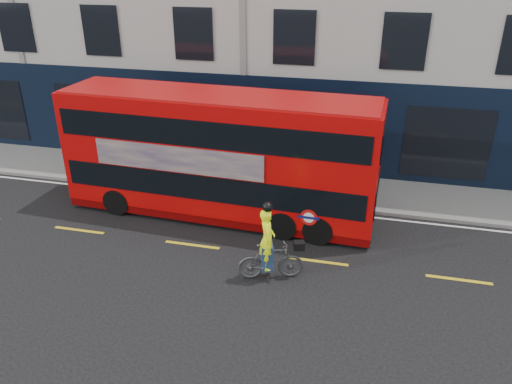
% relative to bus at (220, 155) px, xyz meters
% --- Properties ---
extents(ground, '(120.00, 120.00, 0.00)m').
position_rel_bus_xyz_m(ground, '(-0.28, -3.80, -2.20)').
color(ground, black).
rests_on(ground, ground).
extents(pavement, '(60.00, 3.00, 0.12)m').
position_rel_bus_xyz_m(pavement, '(-0.28, 2.70, -2.14)').
color(pavement, gray).
rests_on(pavement, ground).
extents(kerb, '(60.00, 0.12, 0.13)m').
position_rel_bus_xyz_m(kerb, '(-0.28, 1.20, -2.14)').
color(kerb, slate).
rests_on(kerb, ground).
extents(road_edge_line, '(58.00, 0.10, 0.01)m').
position_rel_bus_xyz_m(road_edge_line, '(-0.28, 0.90, -2.20)').
color(road_edge_line, silver).
rests_on(road_edge_line, ground).
extents(lane_dashes, '(58.00, 0.12, 0.01)m').
position_rel_bus_xyz_m(lane_dashes, '(-0.28, -2.30, -2.20)').
color(lane_dashes, gold).
rests_on(lane_dashes, ground).
extents(bus, '(10.77, 2.94, 4.30)m').
position_rel_bus_xyz_m(bus, '(0.00, 0.00, 0.00)').
color(bus, '#B90707').
rests_on(bus, ground).
extents(cyclist, '(1.94, 1.06, 2.41)m').
position_rel_bus_xyz_m(cyclist, '(2.47, -3.44, -1.40)').
color(cyclist, '#474B4D').
rests_on(cyclist, ground).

